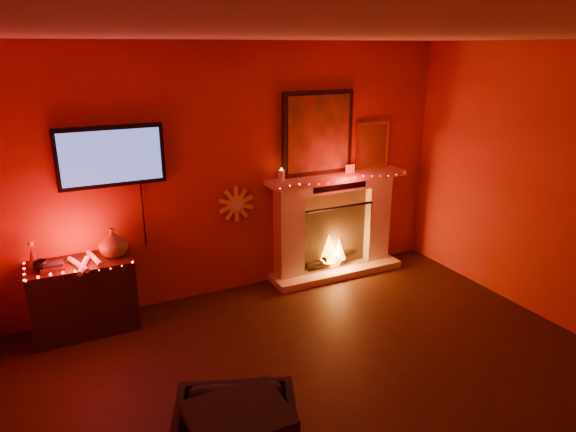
# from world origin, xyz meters

# --- Properties ---
(room) EXTENTS (5.00, 5.00, 5.00)m
(room) POSITION_xyz_m (0.00, 0.00, 1.35)
(room) COLOR black
(room) RESTS_ON ground
(floor) EXTENTS (5.00, 5.00, 0.00)m
(floor) POSITION_xyz_m (0.00, 0.00, 0.00)
(floor) COLOR black
(floor) RESTS_ON ground
(fireplace) EXTENTS (1.72, 0.40, 2.18)m
(fireplace) POSITION_xyz_m (1.14, 2.39, 0.72)
(fireplace) COLOR beige
(fireplace) RESTS_ON floor
(tv) EXTENTS (1.00, 0.07, 1.24)m
(tv) POSITION_xyz_m (-1.30, 2.45, 1.65)
(tv) COLOR black
(tv) RESTS_ON room
(sunburst_clock) EXTENTS (0.40, 0.03, 0.40)m
(sunburst_clock) POSITION_xyz_m (-0.05, 2.48, 1.00)
(sunburst_clock) COLOR yellow
(sunburst_clock) RESTS_ON room
(console_table) EXTENTS (0.94, 0.59, 1.00)m
(console_table) POSITION_xyz_m (-1.70, 2.26, 0.40)
(console_table) COLOR black
(console_table) RESTS_ON floor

